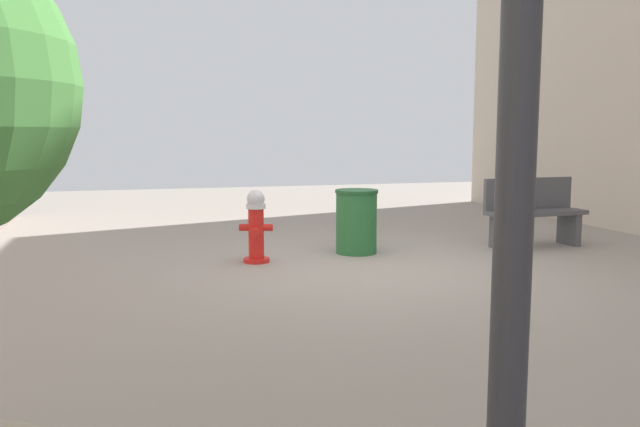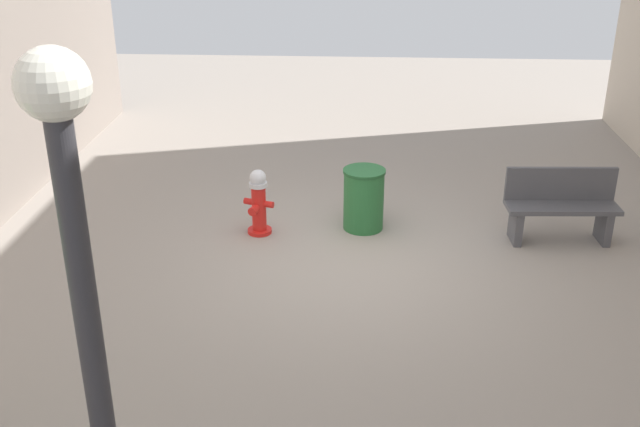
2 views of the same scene
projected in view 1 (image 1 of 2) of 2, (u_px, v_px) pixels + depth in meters
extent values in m
plane|color=gray|center=(375.00, 268.00, 7.49)|extent=(23.40, 23.40, 0.00)
cylinder|color=red|center=(256.00, 260.00, 7.86)|extent=(0.32, 0.32, 0.05)
cylinder|color=red|center=(256.00, 233.00, 7.82)|extent=(0.19, 0.19, 0.61)
cylinder|color=silver|center=(256.00, 206.00, 7.78)|extent=(0.24, 0.24, 0.06)
sphere|color=silver|center=(256.00, 199.00, 7.77)|extent=(0.22, 0.22, 0.22)
cylinder|color=red|center=(268.00, 227.00, 7.81)|extent=(0.15, 0.12, 0.09)
cylinder|color=red|center=(245.00, 227.00, 7.82)|extent=(0.15, 0.12, 0.09)
cylinder|color=red|center=(255.00, 233.00, 7.66)|extent=(0.15, 0.17, 0.11)
cube|color=#4C4C51|center=(569.00, 229.00, 9.07)|extent=(0.12, 0.40, 0.45)
cube|color=#4C4C51|center=(500.00, 233.00, 8.70)|extent=(0.12, 0.40, 0.45)
cube|color=#4C4C51|center=(536.00, 213.00, 8.85)|extent=(1.44, 0.51, 0.06)
cube|color=#4C4C51|center=(528.00, 193.00, 9.00)|extent=(1.42, 0.13, 0.44)
cylinder|color=#2D2D33|center=(519.00, 90.00, 2.22)|extent=(0.14, 0.14, 3.21)
cylinder|color=#266633|center=(356.00, 223.00, 8.41)|extent=(0.54, 0.54, 0.80)
cylinder|color=#1E5128|center=(357.00, 191.00, 8.36)|extent=(0.56, 0.56, 0.04)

